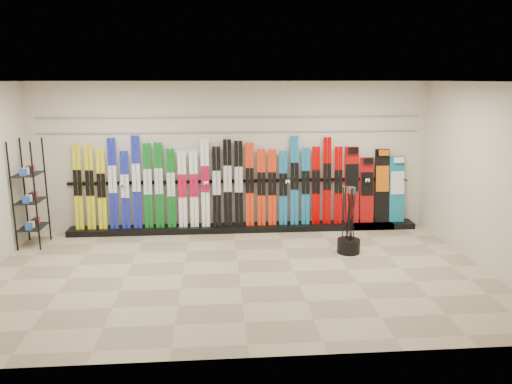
{
  "coord_description": "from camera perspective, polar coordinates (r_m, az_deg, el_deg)",
  "views": [
    {
      "loc": [
        -0.33,
        -7.51,
        3.04
      ],
      "look_at": [
        0.36,
        1.0,
        1.1
      ],
      "focal_mm": 35.0,
      "sensor_mm": 36.0,
      "label": 1
    }
  ],
  "objects": [
    {
      "name": "pole_bin",
      "position": [
        9.11,
        10.53,
        -6.08
      ],
      "size": [
        0.4,
        0.4,
        0.25
      ],
      "primitive_type": "cylinder",
      "color": "black",
      "rests_on": "floor"
    },
    {
      "name": "slatwall_rail_0",
      "position": [
        10.05,
        -2.73,
        6.85
      ],
      "size": [
        7.6,
        0.02,
        0.03
      ],
      "primitive_type": "cube",
      "color": "gray",
      "rests_on": "back_wall"
    },
    {
      "name": "accessory_rack",
      "position": [
        10.03,
        -24.44,
        -0.15
      ],
      "size": [
        0.4,
        0.6,
        1.98
      ],
      "primitive_type": "cube",
      "color": "black",
      "rests_on": "floor"
    },
    {
      "name": "right_wall",
      "position": [
        8.8,
        24.95,
        1.52
      ],
      "size": [
        0.0,
        5.0,
        5.0
      ],
      "primitive_type": "plane",
      "rotation": [
        1.57,
        0.0,
        -1.57
      ],
      "color": "beige",
      "rests_on": "floor"
    },
    {
      "name": "ski_poles",
      "position": [
        8.99,
        10.6,
        -3.1
      ],
      "size": [
        0.24,
        0.26,
        1.18
      ],
      "color": "black",
      "rests_on": "pole_bin"
    },
    {
      "name": "slatwall_rail_1",
      "position": [
        10.02,
        -2.75,
        8.56
      ],
      "size": [
        7.6,
        0.02,
        0.03
      ],
      "primitive_type": "cube",
      "color": "gray",
      "rests_on": "back_wall"
    },
    {
      "name": "snowboards",
      "position": [
        10.61,
        13.38,
        0.52
      ],
      "size": [
        1.27,
        0.24,
        1.57
      ],
      "color": "#990C0C",
      "rests_on": "ski_rack_base"
    },
    {
      "name": "skis",
      "position": [
        10.04,
        -5.29,
        0.72
      ],
      "size": [
        5.38,
        0.2,
        1.84
      ],
      "color": "gold",
      "rests_on": "ski_rack_base"
    },
    {
      "name": "ceiling",
      "position": [
        7.51,
        -2.15,
        12.49
      ],
      "size": [
        8.0,
        8.0,
        0.0
      ],
      "primitive_type": "plane",
      "rotation": [
        3.14,
        0.0,
        0.0
      ],
      "color": "silver",
      "rests_on": "back_wall"
    },
    {
      "name": "ski_rack_base",
      "position": [
        10.24,
        -1.32,
        -4.11
      ],
      "size": [
        8.0,
        0.4,
        0.12
      ],
      "primitive_type": "cube",
      "color": "black",
      "rests_on": "floor"
    },
    {
      "name": "floor",
      "position": [
        8.1,
        -1.97,
        -9.23
      ],
      "size": [
        8.0,
        8.0,
        0.0
      ],
      "primitive_type": "plane",
      "color": "gray",
      "rests_on": "ground"
    },
    {
      "name": "back_wall",
      "position": [
        10.13,
        -2.7,
        4.05
      ],
      "size": [
        8.0,
        0.0,
        8.0
      ],
      "primitive_type": "plane",
      "rotation": [
        1.57,
        0.0,
        0.0
      ],
      "color": "beige",
      "rests_on": "floor"
    }
  ]
}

